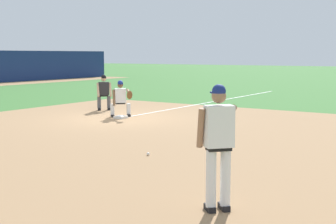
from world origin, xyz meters
The scene contains 8 objects.
ground_plane centered at (0.00, 0.00, 0.00)m, with size 160.00×160.00×0.00m, color #3D7533.
infield_dirt_patch centered at (-3.51, -3.77, 0.00)m, with size 18.00×18.00×0.01m, color #A87F56.
foul_line_stripe centered at (7.39, 0.00, 0.01)m, with size 14.78×0.10×0.00m, color white.
first_base_bag centered at (0.00, 0.00, 0.04)m, with size 0.38×0.38×0.09m, color white.
baseball centered at (-4.50, -4.47, 0.04)m, with size 0.07×0.07×0.07m, color white.
pitcher centered at (-6.98, -7.52, 1.06)m, with size 0.85×0.55×1.86m.
first_baseman centered at (0.32, 0.23, 0.73)m, with size 0.72×1.09×1.34m.
umpire centered at (1.55, 2.14, 0.79)m, with size 0.68×0.66×1.46m.
Camera 1 is at (-12.93, -10.57, 2.28)m, focal length 50.00 mm.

